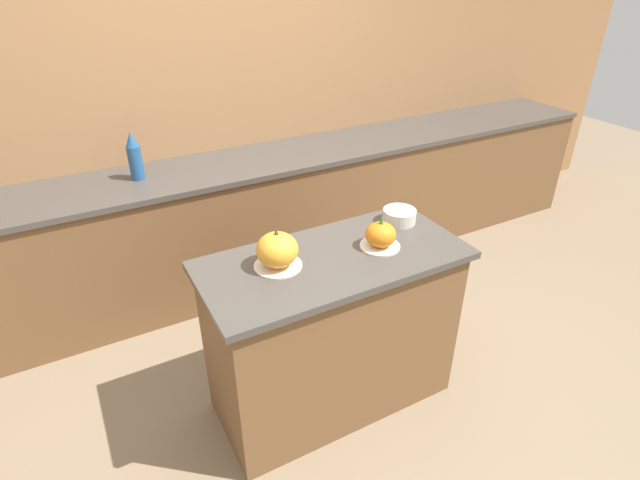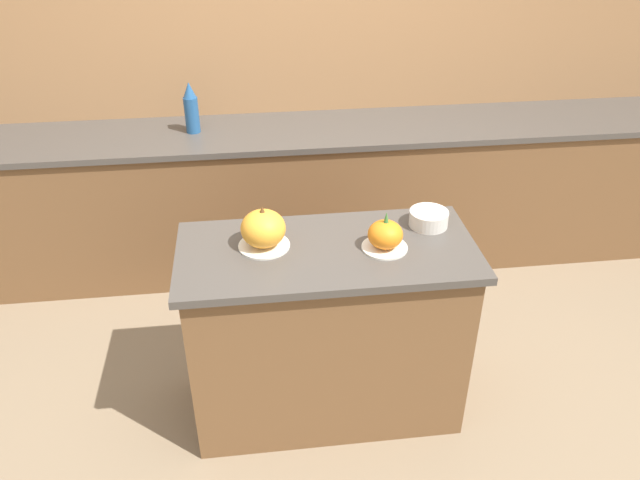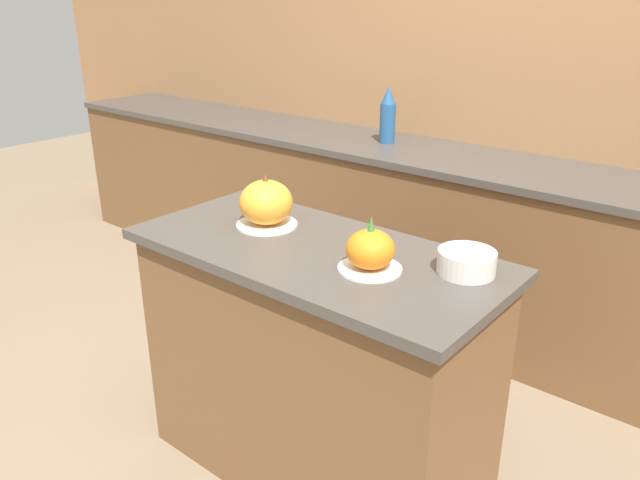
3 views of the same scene
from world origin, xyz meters
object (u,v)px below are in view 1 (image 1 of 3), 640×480
Objects in this scene: bottle_tall at (135,157)px; mixing_bowl at (399,216)px; pumpkin_cake_right at (381,236)px; pumpkin_cake_left at (277,251)px.

bottle_tall reaches higher than mixing_bowl.
pumpkin_cake_right is 1.60m from bottle_tall.
bottle_tall is (-0.85, 1.36, 0.10)m from pumpkin_cake_right.
pumpkin_cake_right is at bearing -58.06° from bottle_tall.
mixing_bowl is (0.23, 0.16, -0.03)m from pumpkin_cake_right.
pumpkin_cake_right is 0.65× the size of bottle_tall.
bottle_tall is 1.61m from mixing_bowl.
pumpkin_cake_left is 1.33m from bottle_tall.
pumpkin_cake_left reaches higher than mixing_bowl.
pumpkin_cake_right is (0.50, -0.08, -0.02)m from pumpkin_cake_left.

